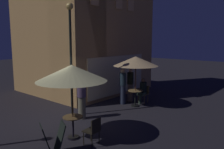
# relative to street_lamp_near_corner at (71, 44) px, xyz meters

# --- Properties ---
(ground_plane) EXTENTS (60.00, 60.00, 0.00)m
(ground_plane) POSITION_rel_street_lamp_near_corner_xyz_m (-0.83, -0.61, -3.02)
(ground_plane) COLOR black
(cafe_building) EXTENTS (6.52, 6.16, 7.63)m
(cafe_building) POSITION_rel_street_lamp_near_corner_xyz_m (2.96, 2.58, 0.79)
(cafe_building) COLOR tan
(cafe_building) RESTS_ON ground
(street_lamp_near_corner) EXTENTS (0.29, 0.29, 4.64)m
(street_lamp_near_corner) POSITION_rel_street_lamp_near_corner_xyz_m (0.00, 0.00, 0.00)
(street_lamp_near_corner) COLOR black
(street_lamp_near_corner) RESTS_ON ground
(menu_sandwich_board) EXTENTS (0.81, 0.77, 0.89)m
(menu_sandwich_board) POSITION_rel_street_lamp_near_corner_xyz_m (-2.54, -2.26, -2.56)
(menu_sandwich_board) COLOR black
(menu_sandwich_board) RESTS_ON ground
(cafe_table_0) EXTENTS (0.65, 0.65, 0.73)m
(cafe_table_0) POSITION_rel_street_lamp_near_corner_xyz_m (-1.45, -1.81, -2.51)
(cafe_table_0) COLOR black
(cafe_table_0) RESTS_ON ground
(cafe_table_1) EXTENTS (0.70, 0.70, 0.77)m
(cafe_table_1) POSITION_rel_street_lamp_near_corner_xyz_m (2.88, -1.21, -2.47)
(cafe_table_1) COLOR black
(cafe_table_1) RESTS_ON ground
(patio_umbrella_0) EXTENTS (2.24, 2.24, 2.41)m
(patio_umbrella_0) POSITION_rel_street_lamp_near_corner_xyz_m (-1.45, -1.81, -0.87)
(patio_umbrella_0) COLOR black
(patio_umbrella_0) RESTS_ON ground
(patio_umbrella_1) EXTENTS (2.12, 2.12, 2.41)m
(patio_umbrella_1) POSITION_rel_street_lamp_near_corner_xyz_m (2.88, -1.21, -0.84)
(patio_umbrella_1) COLOR black
(patio_umbrella_1) RESTS_ON ground
(cafe_chair_0) EXTENTS (0.46, 0.46, 0.85)m
(cafe_chair_0) POSITION_rel_street_lamp_near_corner_xyz_m (-1.38, -2.67, -2.50)
(cafe_chair_0) COLOR black
(cafe_chair_0) RESTS_ON ground
(cafe_chair_1) EXTENTS (0.46, 0.46, 0.87)m
(cafe_chair_1) POSITION_rel_street_lamp_near_corner_xyz_m (3.71, -1.17, -2.49)
(cafe_chair_1) COLOR brown
(cafe_chair_1) RESTS_ON ground
(patron_seated_0) EXTENTS (0.54, 0.35, 1.25)m
(patron_seated_0) POSITION_rel_street_lamp_near_corner_xyz_m (3.57, -1.18, -2.31)
(patron_seated_0) COLOR #2E3F32
(patron_seated_0) RESTS_ON ground
(patron_standing_1) EXTENTS (0.33, 0.33, 1.69)m
(patron_standing_1) POSITION_rel_street_lamp_near_corner_xyz_m (3.49, -0.46, -2.16)
(patron_standing_1) COLOR #756255
(patron_standing_1) RESTS_ON ground
(patron_standing_2) EXTENTS (0.33, 0.33, 1.77)m
(patron_standing_2) POSITION_rel_street_lamp_near_corner_xyz_m (2.79, -0.51, -2.11)
(patron_standing_2) COLOR #2B3248
(patron_standing_2) RESTS_ON ground
(patron_standing_3) EXTENTS (0.36, 0.36, 1.64)m
(patron_standing_3) POSITION_rel_street_lamp_near_corner_xyz_m (0.00, -0.61, -2.19)
(patron_standing_3) COLOR #766F55
(patron_standing_3) RESTS_ON ground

